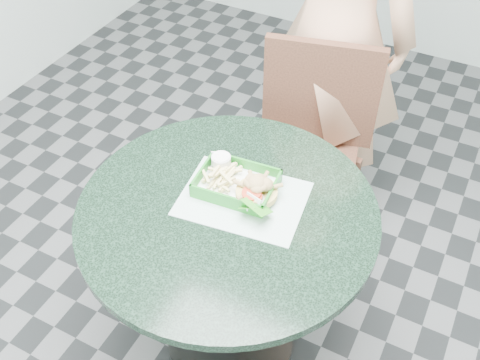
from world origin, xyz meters
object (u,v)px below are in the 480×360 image
at_px(cafe_table, 228,248).
at_px(crab_sandwich, 256,193).
at_px(dining_chair, 306,142).
at_px(food_basket, 237,190).
at_px(sauce_ramekin, 223,164).

xyz_separation_m(cafe_table, crab_sandwich, (0.06, 0.07, 0.22)).
height_order(dining_chair, food_basket, dining_chair).
relative_size(dining_chair, sauce_ramekin, 14.70).
relative_size(cafe_table, crab_sandwich, 7.16).
bearing_deg(dining_chair, cafe_table, -103.43).
distance_m(cafe_table, dining_chair, 0.67).
height_order(cafe_table, dining_chair, dining_chair).
bearing_deg(dining_chair, food_basket, -104.76).
height_order(cafe_table, crab_sandwich, crab_sandwich).
bearing_deg(sauce_ramekin, food_basket, -36.11).
xyz_separation_m(cafe_table, food_basket, (-0.01, 0.09, 0.19)).
bearing_deg(cafe_table, crab_sandwich, 51.03).
xyz_separation_m(food_basket, crab_sandwich, (0.07, -0.01, 0.03)).
relative_size(cafe_table, food_basket, 3.84).
distance_m(dining_chair, food_basket, 0.63).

